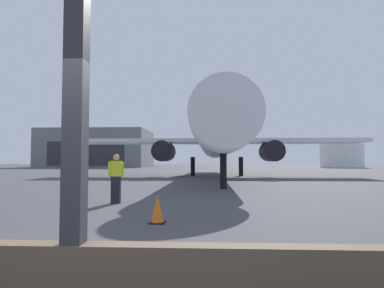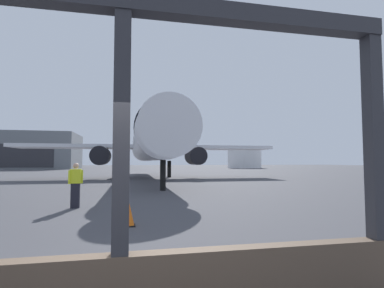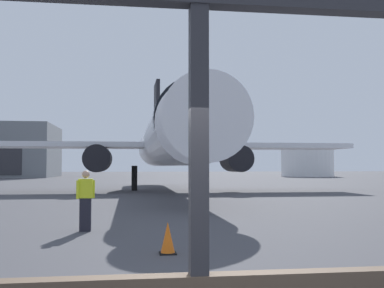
% 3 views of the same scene
% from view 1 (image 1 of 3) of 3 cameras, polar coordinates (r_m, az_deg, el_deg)
% --- Properties ---
extents(ground_plane, '(220.00, 220.00, 0.00)m').
position_cam_1_polar(ground_plane, '(43.31, 1.18, -4.86)').
color(ground_plane, '#424247').
extents(window_frame, '(7.36, 0.24, 3.89)m').
position_cam_1_polar(window_frame, '(3.53, -19.26, -5.16)').
color(window_frame, brown).
rests_on(window_frame, ground).
extents(airplane, '(27.66, 33.14, 10.49)m').
position_cam_1_polar(airplane, '(31.06, 4.31, 1.16)').
color(airplane, silver).
rests_on(airplane, ground).
extents(ground_crew_worker, '(0.50, 0.33, 1.74)m').
position_cam_1_polar(ground_crew_worker, '(12.29, -12.75, -5.60)').
color(ground_crew_worker, black).
rests_on(ground_crew_worker, ground).
extents(traffic_cone, '(0.36, 0.36, 0.68)m').
position_cam_1_polar(traffic_cone, '(8.31, -5.87, -11.02)').
color(traffic_cone, orange).
rests_on(traffic_cone, ground).
extents(distant_hangar, '(24.80, 16.66, 8.93)m').
position_cam_1_polar(distant_hangar, '(85.58, -15.65, -0.78)').
color(distant_hangar, slate).
rests_on(distant_hangar, ground).
extents(fuel_storage_tank, '(9.39, 9.39, 5.22)m').
position_cam_1_polar(fuel_storage_tank, '(84.09, 24.01, -1.87)').
color(fuel_storage_tank, white).
rests_on(fuel_storage_tank, ground).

